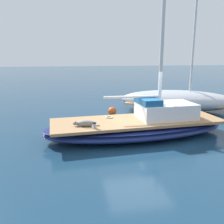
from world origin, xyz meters
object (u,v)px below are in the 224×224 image
object	(u,v)px
coiled_rope	(109,117)
mooring_buoy	(112,111)
sailboat_main	(137,128)
dog_grey	(85,123)
moored_boat_port_side	(177,100)
deck_winch	(94,126)

from	to	relation	value
coiled_rope	mooring_buoy	distance (m)	3.08
sailboat_main	mooring_buoy	world-z (taller)	sailboat_main
dog_grey	moored_boat_port_side	xyz separation A→B (m)	(-4.54, 5.57, -0.17)
deck_winch	coiled_rope	distance (m)	1.53
dog_grey	mooring_buoy	world-z (taller)	dog_grey
sailboat_main	mooring_buoy	xyz separation A→B (m)	(-3.47, -0.39, -0.12)
mooring_buoy	sailboat_main	bearing A→B (deg)	6.37
sailboat_main	coiled_rope	bearing A→B (deg)	-115.38
dog_grey	deck_winch	xyz separation A→B (m)	(0.32, 0.30, -0.01)
dog_grey	moored_boat_port_side	size ratio (longest dim) A/B	0.14
deck_winch	coiled_rope	world-z (taller)	deck_winch
deck_winch	moored_boat_port_side	size ratio (longest dim) A/B	0.03
dog_grey	mooring_buoy	distance (m)	4.37
sailboat_main	deck_winch	xyz separation A→B (m)	(0.85, -1.76, 0.42)
mooring_buoy	deck_winch	bearing A→B (deg)	-17.68
sailboat_main	moored_boat_port_side	xyz separation A→B (m)	(-4.02, 3.51, 0.26)
moored_boat_port_side	deck_winch	bearing A→B (deg)	-47.29
dog_grey	moored_boat_port_side	distance (m)	7.19
sailboat_main	moored_boat_port_side	size ratio (longest dim) A/B	1.07
sailboat_main	dog_grey	xyz separation A→B (m)	(0.53, -2.07, 0.43)
sailboat_main	deck_winch	distance (m)	2.00
dog_grey	coiled_rope	distance (m)	1.45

